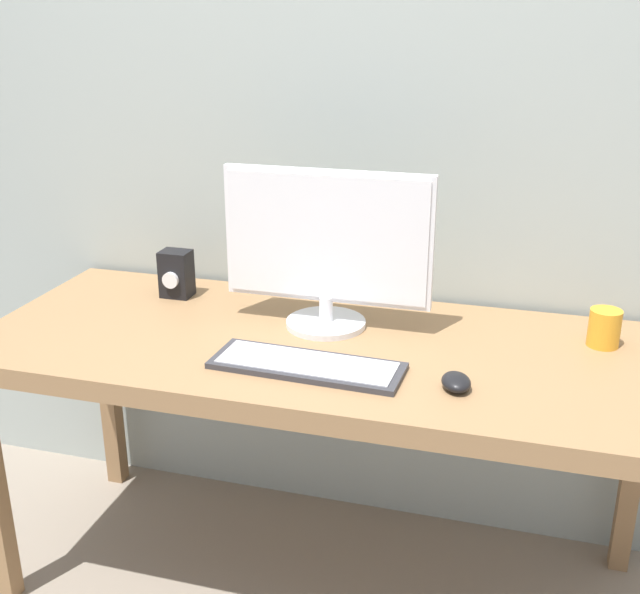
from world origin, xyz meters
TOP-DOWN VIEW (x-y plane):
  - ground_plane at (0.00, 0.00)m, footprint 6.00×6.00m
  - wall_back at (0.00, 0.40)m, footprint 2.75×0.04m
  - desk at (0.00, 0.00)m, footprint 1.78×0.73m
  - monitor at (-0.02, 0.11)m, footprint 0.55×0.21m
  - keyboard_primary at (0.01, -0.16)m, footprint 0.46×0.18m
  - mouse at (0.36, -0.17)m, footprint 0.09×0.10m
  - audio_controller at (-0.50, 0.20)m, footprint 0.09×0.08m
  - coffee_mug at (0.69, 0.17)m, footprint 0.08×0.08m

SIDE VIEW (x-z plane):
  - ground_plane at x=0.00m, z-range 0.00..0.00m
  - desk at x=0.00m, z-range 0.31..1.06m
  - keyboard_primary at x=0.01m, z-range 0.75..0.77m
  - mouse at x=0.36m, z-range 0.75..0.79m
  - coffee_mug at x=0.69m, z-range 0.75..0.85m
  - audio_controller at x=-0.50m, z-range 0.75..0.89m
  - monitor at x=-0.02m, z-range 0.76..1.18m
  - wall_back at x=0.00m, z-range 0.00..3.00m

